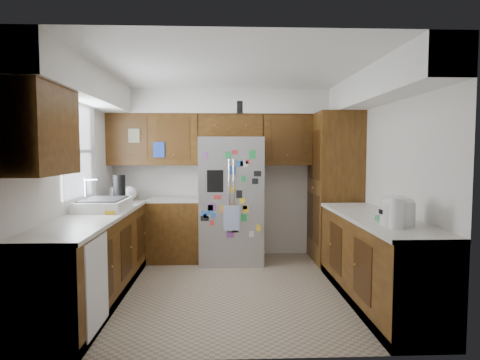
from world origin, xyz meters
The scene contains 12 objects.
floor centered at (0.00, 0.00, 0.00)m, with size 3.60×3.60×0.00m, color tan.
room_shell centered at (-0.11, 0.36, 1.82)m, with size 3.64×3.24×2.52m.
left_counter_run centered at (-1.36, 0.03, 0.43)m, with size 1.36×3.20×0.92m.
right_counter_run centered at (1.50, -0.47, 0.42)m, with size 0.63×2.25×0.92m.
pantry centered at (1.50, 1.15, 1.07)m, with size 0.60×0.90×2.15m, color #3E200B.
fridge centered at (0.00, 1.20, 0.90)m, with size 0.90×0.79×1.80m.
bridge_cabinet centered at (0.00, 1.43, 1.98)m, with size 0.96×0.34×0.35m, color #3E200B.
fridge_top_items centered at (-0.02, 1.37, 2.28)m, with size 0.64×0.30×0.27m.
sink_assembly centered at (-1.50, 0.10, 0.99)m, with size 0.52×0.72×0.37m.
left_counter_clutter centered at (-1.47, 0.84, 1.05)m, with size 0.36×0.81×0.38m.
rice_cooker centered at (1.50, -0.97, 1.06)m, with size 0.32×0.31×0.27m.
paper_towel centered at (1.41, -1.16, 1.05)m, with size 0.12×0.12×0.27m, color white.
Camera 1 is at (-0.10, -4.57, 1.59)m, focal length 30.00 mm.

